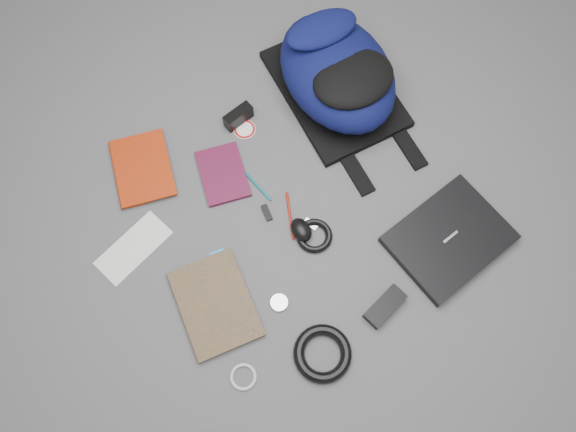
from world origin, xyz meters
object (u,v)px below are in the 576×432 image
mouse (301,230)px  power_brick (385,306)px  laptop (449,239)px  comic_book (182,318)px  dvd_case (223,174)px  textbook_red (115,176)px  compact_camera (238,117)px  backpack (337,72)px

mouse → power_brick: 0.35m
laptop → comic_book: bearing=158.6°
comic_book → mouse: 0.45m
dvd_case → textbook_red: bearing=164.6°
compact_camera → mouse: 0.45m
laptop → compact_camera: bearing=109.3°
backpack → power_brick: 0.78m
textbook_red → power_brick: size_ratio=1.83×
laptop → mouse: 0.46m
laptop → textbook_red: (-0.83, 0.71, -0.00)m
textbook_red → power_brick: power_brick is taller
backpack → textbook_red: (-0.80, 0.07, -0.10)m
textbook_red → comic_book: 0.53m
comic_book → power_brick: power_brick is taller
compact_camera → backpack: bearing=-20.5°
laptop → mouse: size_ratio=4.18×
compact_camera → mouse: size_ratio=1.24×
laptop → power_brick: (-0.29, -0.08, -0.00)m
laptop → compact_camera: 0.80m
textbook_red → dvd_case: 0.35m
laptop → backpack: bearing=83.8°
mouse → power_brick: bearing=-73.8°
comic_book → power_brick: 0.61m
backpack → compact_camera: backpack is taller
textbook_red → dvd_case: bearing=-14.6°
dvd_case → backpack: bearing=23.8°
mouse → power_brick: mouse is taller
comic_book → mouse: mouse is taller
laptop → dvd_case: bearing=124.4°
backpack → laptop: backpack is taller
comic_book → dvd_case: size_ratio=1.45×
textbook_red → dvd_case: (0.31, -0.17, -0.01)m
dvd_case → laptop: bearing=-34.2°
textbook_red → laptop: bearing=-27.4°
textbook_red → comic_book: bearing=-77.6°
compact_camera → power_brick: compact_camera is taller
textbook_red → power_brick: bearing=-42.6°
laptop → power_brick: 0.30m
textbook_red → mouse: (0.44, -0.46, 0.01)m
compact_camera → mouse: (-0.01, -0.45, -0.01)m
textbook_red → compact_camera: size_ratio=2.39×
laptop → comic_book: laptop is taller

